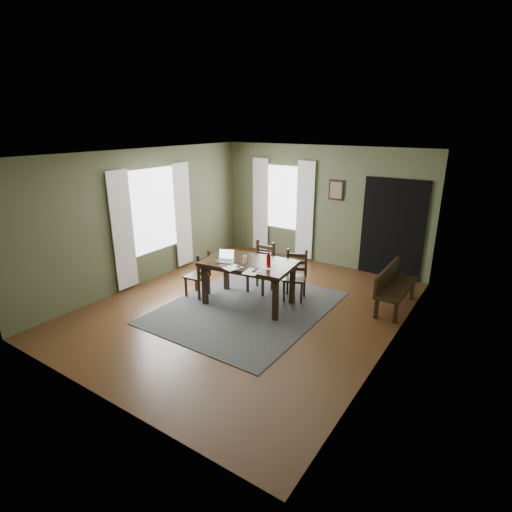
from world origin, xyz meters
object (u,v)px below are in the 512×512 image
Objects in this scene: dining_table at (249,267)px; chair_back_left at (261,268)px; chair_back_right at (295,276)px; bench at (393,284)px; water_bottle at (268,261)px; laptop at (226,258)px; chair_end at (199,275)px.

chair_back_left is at bearing 95.25° from dining_table.
chair_back_right is 0.69× the size of bench.
bench is 2.28m from water_bottle.
water_bottle is (-1.77, -1.36, 0.49)m from bench.
chair_back_right is 3.42× the size of water_bottle.
water_bottle is at bearing -14.13° from dining_table.
laptop is at bearing -155.43° from chair_back_right.
chair_end is 0.66× the size of bench.
water_bottle reaches higher than bench.
laptop reaches higher than chair_back_left.
bench is at bearing 111.77° from chair_end.
chair_back_left is (0.84, 0.88, 0.05)m from chair_end.
water_bottle is at bearing -118.35° from chair_back_right.
chair_back_right is (0.59, 0.68, -0.27)m from dining_table.
bench is (2.22, 1.30, -0.27)m from dining_table.
chair_end is 0.75m from laptop.
water_bottle is at bearing -12.04° from laptop.
chair_back_left is 2.45m from bench.
dining_table is 0.94m from chair_back_right.
dining_table is 1.29× the size of bench.
bench is (3.19, 1.55, 0.02)m from chair_end.
chair_end is 1.52m from water_bottle.
bench is at bearing 3.00° from chair_back_right.
chair_back_left is 0.72m from chair_back_right.
bench is at bearing 15.33° from chair_back_left.
laptop is (-2.59, -1.49, 0.42)m from bench.
water_bottle reaches higher than laptop.
dining_table is 1.04m from chair_end.
chair_end is at bearing -167.04° from chair_back_right.
dining_table is 1.76× the size of chair_back_left.
chair_end is 3.27× the size of water_bottle.
chair_back_right is at bearing 3.27° from chair_back_left.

